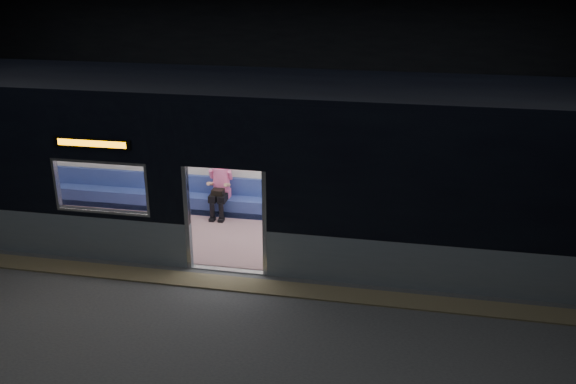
% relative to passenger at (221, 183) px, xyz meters
% --- Properties ---
extents(station_floor, '(24.00, 14.00, 0.01)m').
position_rel_passenger_xyz_m(station_floor, '(0.87, -3.55, -0.80)').
color(station_floor, '#47494C').
rests_on(station_floor, ground).
extents(station_envelope, '(24.00, 14.00, 5.00)m').
position_rel_passenger_xyz_m(station_envelope, '(0.87, -3.55, 2.86)').
color(station_envelope, black).
rests_on(station_envelope, station_floor).
extents(tactile_strip, '(22.80, 0.50, 0.03)m').
position_rel_passenger_xyz_m(tactile_strip, '(0.87, -3.00, -0.78)').
color(tactile_strip, '#8C7F59').
rests_on(tactile_strip, station_floor).
extents(metro_car, '(18.00, 3.04, 3.35)m').
position_rel_passenger_xyz_m(metro_car, '(0.87, -1.00, 1.05)').
color(metro_car, '#8C99A7').
rests_on(metro_car, station_floor).
extents(passenger, '(0.40, 0.68, 1.37)m').
position_rel_passenger_xyz_m(passenger, '(0.00, 0.00, 0.00)').
color(passenger, black).
rests_on(passenger, metro_car).
extents(handbag, '(0.26, 0.23, 0.13)m').
position_rel_passenger_xyz_m(handbag, '(0.00, -0.23, -0.13)').
color(handbag, black).
rests_on(handbag, passenger).
extents(transit_map, '(1.09, 0.03, 0.71)m').
position_rel_passenger_xyz_m(transit_map, '(4.84, 0.31, 0.71)').
color(transit_map, white).
rests_on(transit_map, metro_car).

